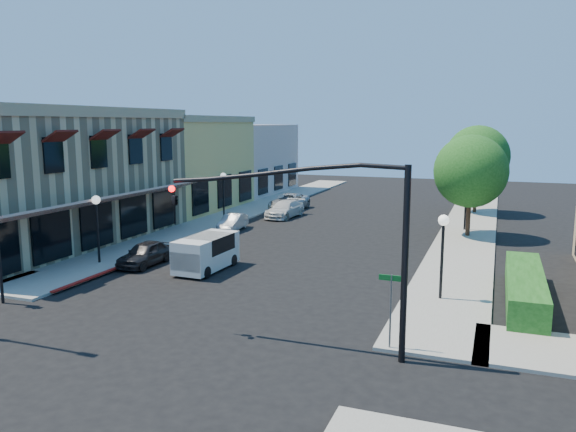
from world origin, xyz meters
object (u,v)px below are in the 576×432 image
(parked_car_b, at_px, (233,222))
(parked_car_d, at_px, (289,202))
(street_tree_b, at_px, (477,157))
(street_name_sign, at_px, (391,300))
(signal_mast_arm, at_px, (335,225))
(parked_car_c, at_px, (285,209))
(lamppost_right_near, at_px, (443,235))
(lamppost_right_far, at_px, (466,191))
(white_van, at_px, (206,251))
(street_tree_a, at_px, (471,171))
(parked_car_a, at_px, (145,253))
(lamppost_left_far, at_px, (223,184))
(lamppost_left_near, at_px, (97,212))

(parked_car_b, height_order, parked_car_d, parked_car_d)
(street_tree_b, distance_m, street_name_sign, 29.96)
(signal_mast_arm, relative_size, parked_car_b, 2.38)
(signal_mast_arm, relative_size, parked_car_c, 1.82)
(signal_mast_arm, relative_size, lamppost_right_near, 2.24)
(lamppost_right_far, height_order, parked_car_c, lamppost_right_far)
(white_van, relative_size, parked_car_d, 0.79)
(signal_mast_arm, bearing_deg, street_name_sign, 23.20)
(lamppost_right_far, bearing_deg, lamppost_right_near, -90.00)
(signal_mast_arm, height_order, parked_car_b, signal_mast_arm)
(street_tree_a, bearing_deg, parked_car_a, -138.53)
(white_van, bearing_deg, lamppost_right_far, 53.19)
(parked_car_c, bearing_deg, lamppost_left_far, -135.67)
(lamppost_right_far, xyz_separation_m, white_van, (-11.29, -15.09, -1.75))
(lamppost_left_near, xyz_separation_m, lamppost_right_far, (17.00, 16.00, 0.00))
(lamppost_right_near, bearing_deg, white_van, 175.37)
(lamppost_left_far, xyz_separation_m, parked_car_c, (3.70, 3.00, -2.10))
(parked_car_c, bearing_deg, street_tree_a, -7.15)
(lamppost_right_near, relative_size, parked_car_b, 1.06)
(street_name_sign, relative_size, lamppost_right_near, 0.70)
(lamppost_left_near, height_order, lamppost_left_far, same)
(street_tree_b, xyz_separation_m, parked_car_b, (-15.00, -13.22, -3.99))
(parked_car_b, relative_size, parked_car_c, 0.77)
(lamppost_right_far, xyz_separation_m, parked_car_c, (-13.30, 1.00, -2.10))
(street_tree_a, distance_m, parked_car_a, 20.34)
(lamppost_left_near, relative_size, parked_car_c, 0.81)
(street_tree_a, bearing_deg, lamppost_left_far, 180.00)
(white_van, bearing_deg, parked_car_d, 98.66)
(street_name_sign, xyz_separation_m, parked_car_d, (-13.28, 26.35, -1.02))
(parked_car_b, bearing_deg, signal_mast_arm, -61.56)
(lamppost_right_far, relative_size, parked_car_a, 1.00)
(lamppost_left_far, bearing_deg, parked_car_d, 67.48)
(street_tree_b, bearing_deg, parked_car_b, -138.62)
(signal_mast_arm, height_order, lamppost_right_far, signal_mast_arm)
(signal_mast_arm, xyz_separation_m, parked_car_a, (-12.06, 7.25, -3.48))
(lamppost_left_far, bearing_deg, lamppost_left_near, -90.00)
(street_name_sign, height_order, lamppost_right_far, lamppost_right_far)
(street_tree_a, bearing_deg, lamppost_left_near, -141.02)
(lamppost_left_near, height_order, parked_car_d, lamppost_left_near)
(street_name_sign, height_order, parked_car_b, street_name_sign)
(lamppost_left_far, xyz_separation_m, lamppost_right_near, (17.00, -14.00, 0.00))
(signal_mast_arm, xyz_separation_m, lamppost_right_far, (2.64, 22.50, -1.35))
(street_name_sign, bearing_deg, parked_car_d, 116.75)
(street_tree_b, bearing_deg, lamppost_left_near, -125.79)
(street_tree_b, xyz_separation_m, parked_car_c, (-13.60, -7.00, -3.91))
(street_tree_a, height_order, lamppost_right_near, street_tree_a)
(parked_car_a, xyz_separation_m, parked_car_c, (1.40, 16.26, 0.03))
(lamppost_left_near, bearing_deg, parked_car_b, 77.96)
(street_tree_b, relative_size, parked_car_a, 1.97)
(lamppost_right_near, distance_m, white_van, 11.46)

